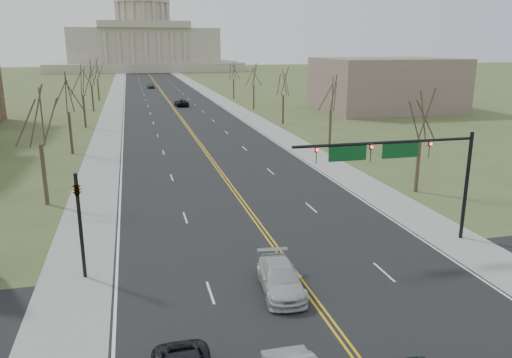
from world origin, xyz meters
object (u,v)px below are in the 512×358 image
car_far_sb (150,86)px  car_sb_inner_second (280,278)px  car_far_nb (181,103)px  signal_left (79,214)px  signal_mast (399,158)px

car_far_sb → car_sb_inner_second: bearing=-96.1°
car_sb_inner_second → car_far_nb: car_far_nb is taller
signal_left → car_far_sb: bearing=85.9°
car_far_nb → car_far_sb: car_far_sb is taller
signal_mast → car_far_sb: (-9.90, 125.10, -4.96)m
signal_mast → signal_left: size_ratio=2.02×
signal_left → car_sb_inner_second: 11.35m
signal_mast → car_sb_inner_second: size_ratio=2.40×
car_sb_inner_second → signal_left: bearing=162.9°
signal_left → car_far_nb: 79.73m
signal_left → car_far_nb: bearing=80.4°
signal_mast → car_far_sb: 125.59m
car_far_nb → car_far_sb: (-4.31, 46.55, 0.05)m
signal_left → car_far_nb: (13.35, 78.55, -2.97)m
car_sb_inner_second → car_far_nb: bearing=93.3°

